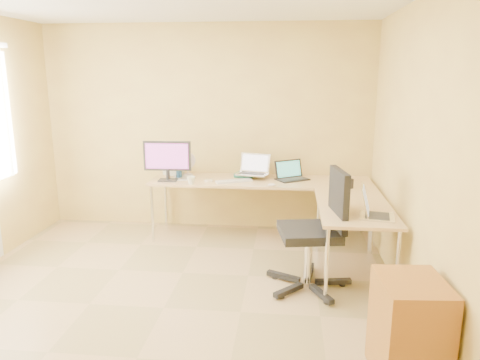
# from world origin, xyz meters

# --- Properties ---
(floor) EXTENTS (4.50, 4.50, 0.00)m
(floor) POSITION_xyz_m (0.00, 0.00, 0.00)
(floor) COLOR tan
(floor) RESTS_ON ground
(wall_back) EXTENTS (4.50, 0.00, 4.50)m
(wall_back) POSITION_xyz_m (0.00, 2.25, 1.30)
(wall_back) COLOR #E1CA66
(wall_back) RESTS_ON ground
(wall_right) EXTENTS (0.00, 4.50, 4.50)m
(wall_right) POSITION_xyz_m (2.10, 0.00, 1.30)
(wall_right) COLOR #E1CA66
(wall_right) RESTS_ON ground
(desk_main) EXTENTS (2.65, 0.70, 0.73)m
(desk_main) POSITION_xyz_m (0.72, 1.85, 0.36)
(desk_main) COLOR tan
(desk_main) RESTS_ON ground
(desk_return) EXTENTS (0.70, 1.30, 0.73)m
(desk_return) POSITION_xyz_m (1.70, 0.85, 0.36)
(desk_return) COLOR tan
(desk_return) RESTS_ON ground
(monitor) EXTENTS (0.57, 0.20, 0.48)m
(monitor) POSITION_xyz_m (-0.38, 1.69, 0.97)
(monitor) COLOR #282727
(monitor) RESTS_ON desk_main
(book_stack) EXTENTS (0.29, 0.34, 0.05)m
(book_stack) POSITION_xyz_m (0.53, 2.05, 0.75)
(book_stack) COLOR #20604D
(book_stack) RESTS_ON desk_main
(laptop_center) EXTENTS (0.44, 0.38, 0.24)m
(laptop_center) POSITION_xyz_m (0.62, 1.92, 0.90)
(laptop_center) COLOR silver
(laptop_center) RESTS_ON desk_main
(laptop_black) EXTENTS (0.46, 0.43, 0.23)m
(laptop_black) POSITION_xyz_m (1.10, 1.89, 0.85)
(laptop_black) COLOR black
(laptop_black) RESTS_ON desk_main
(keyboard) EXTENTS (0.44, 0.29, 0.02)m
(keyboard) POSITION_xyz_m (0.41, 1.72, 0.74)
(keyboard) COLOR silver
(keyboard) RESTS_ON desk_main
(mouse) EXTENTS (0.11, 0.09, 0.03)m
(mouse) POSITION_xyz_m (0.87, 1.55, 0.75)
(mouse) COLOR white
(mouse) RESTS_ON desk_main
(mug) EXTENTS (0.13, 0.13, 0.09)m
(mug) POSITION_xyz_m (-0.07, 1.55, 0.78)
(mug) COLOR silver
(mug) RESTS_ON desk_main
(cd_stack) EXTENTS (0.12, 0.12, 0.03)m
(cd_stack) POSITION_xyz_m (0.11, 1.71, 0.74)
(cd_stack) COLOR white
(cd_stack) RESTS_ON desk_main
(water_bottle) EXTENTS (0.08, 0.08, 0.24)m
(water_bottle) POSITION_xyz_m (-0.29, 1.87, 0.85)
(water_bottle) COLOR #2D6BB5
(water_bottle) RESTS_ON desk_main
(papers) EXTENTS (0.33, 0.40, 0.01)m
(papers) POSITION_xyz_m (-0.23, 1.88, 0.73)
(papers) COLOR silver
(papers) RESTS_ON desk_main
(white_box) EXTENTS (0.27, 0.23, 0.08)m
(white_box) POSITION_xyz_m (-0.40, 2.05, 0.77)
(white_box) COLOR silver
(white_box) RESTS_ON desk_main
(desk_fan) EXTENTS (0.23, 0.23, 0.27)m
(desk_fan) POSITION_xyz_m (-0.21, 2.03, 0.87)
(desk_fan) COLOR silver
(desk_fan) RESTS_ON desk_main
(black_cup) EXTENTS (0.08, 0.08, 0.11)m
(black_cup) POSITION_xyz_m (1.75, 1.55, 0.78)
(black_cup) COLOR black
(black_cup) RESTS_ON desk_main
(laptop_return) EXTENTS (0.40, 0.34, 0.23)m
(laptop_return) POSITION_xyz_m (1.85, 0.49, 0.85)
(laptop_return) COLOR silver
(laptop_return) RESTS_ON desk_return
(office_chair) EXTENTS (0.80, 0.80, 1.15)m
(office_chair) POSITION_xyz_m (1.25, 0.54, 0.50)
(office_chair) COLOR black
(office_chair) RESTS_ON ground
(cabinet) EXTENTS (0.45, 0.54, 0.70)m
(cabinet) POSITION_xyz_m (1.85, -0.76, 0.36)
(cabinet) COLOR brown
(cabinet) RESTS_ON ground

